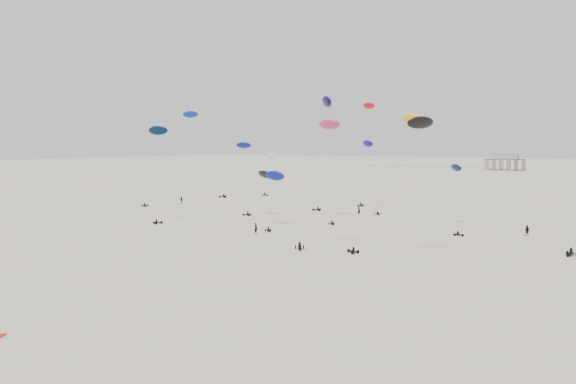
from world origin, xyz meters
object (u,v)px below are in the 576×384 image
Objects in this scene: pavilion_main at (505,163)px; rig_0 at (319,145)px; rig_7 at (354,161)px; spectator_0 at (256,234)px.

rig_0 is at bearing -85.98° from pavilion_main.
pavilion_main is 1.03× the size of rig_7.
rig_7 is (-15.32, 47.50, -3.72)m from rig_0.
spectator_0 is at bearing -46.89° from rig_0.
rig_7 is at bearing -103.79° from rig_0.
rig_0 is 10.36× the size of spectator_0.
rig_0 reaches higher than rig_7.
rig_0 is 50.04m from rig_7.
pavilion_main is 9.82× the size of spectator_0.
rig_0 is 1.09× the size of rig_7.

